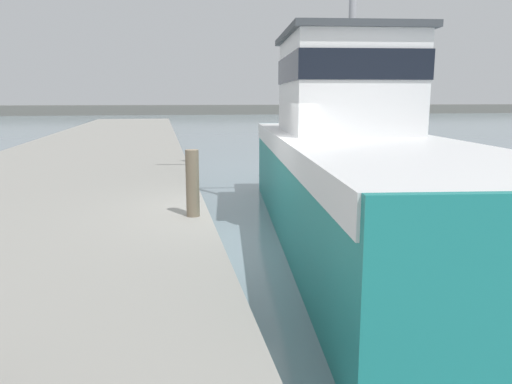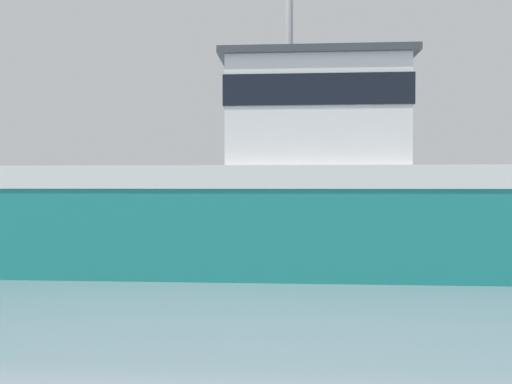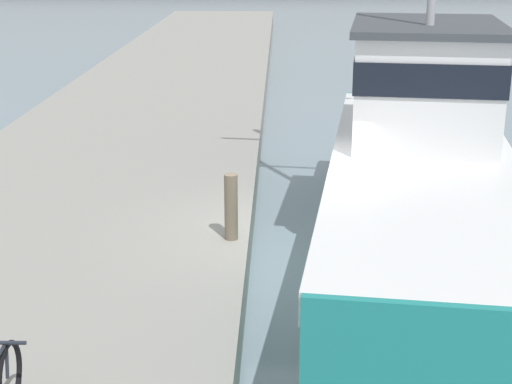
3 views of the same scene
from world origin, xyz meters
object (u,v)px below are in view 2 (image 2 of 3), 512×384
at_px(fishing_boat_main, 279,193).
at_px(mooring_post, 211,197).
at_px(bicycle_touring, 23,202).
at_px(water_bottle_by_bike, 48,208).

bearing_deg(fishing_boat_main, mooring_post, -149.27).
xyz_separation_m(fishing_boat_main, mooring_post, (-3.14, -1.37, -0.16)).
distance_m(bicycle_touring, water_bottle_by_bike, 1.19).
distance_m(fishing_boat_main, water_bottle_by_bike, 8.92).
height_order(fishing_boat_main, bicycle_touring, fishing_boat_main).
bearing_deg(water_bottle_by_bike, fishing_boat_main, 46.14).
bearing_deg(bicycle_touring, fishing_boat_main, 51.76).
height_order(fishing_boat_main, mooring_post, fishing_boat_main).
distance_m(fishing_boat_main, mooring_post, 3.43).
bearing_deg(fishing_boat_main, water_bottle_by_bike, -126.78).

